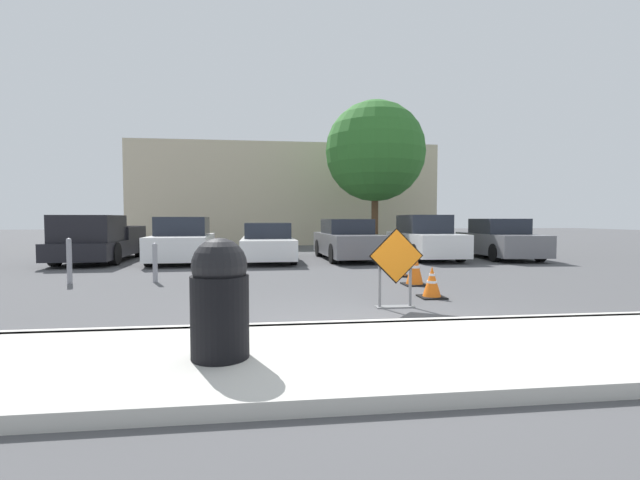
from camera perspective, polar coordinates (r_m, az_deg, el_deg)
name	(u,v)px	position (r m, az deg, el deg)	size (l,w,h in m)	color
ground_plane	(301,260)	(15.54, -2.55, -2.64)	(96.00, 96.00, 0.00)	#4C4C4F
sidewalk_strip	(384,355)	(4.64, 8.58, -14.90)	(24.63, 2.33, 0.14)	beige
curb_lip	(360,327)	(5.73, 5.39, -11.44)	(24.63, 0.20, 0.14)	beige
road_closed_sign	(396,264)	(7.19, 10.09, -3.20)	(0.93, 0.20, 1.33)	black
traffic_cone_nearest	(432,283)	(8.32, 14.70, -5.52)	(0.46, 0.46, 0.59)	black
traffic_cone_second	(415,267)	(9.80, 12.52, -3.57)	(0.51, 0.51, 0.82)	black
traffic_cone_third	(400,265)	(11.22, 10.57, -3.28)	(0.48, 0.48, 0.61)	black
pickup_truck	(98,241)	(16.49, -27.46, -0.14)	(2.13, 5.19, 1.60)	black
parked_car_nearest	(183,242)	(15.39, -17.82, -0.20)	(2.07, 4.21, 1.54)	white
parked_car_second	(268,243)	(15.21, -7.00, -0.41)	(1.88, 4.56, 1.34)	white
parked_car_third	(347,241)	(15.65, 3.63, -0.07)	(2.00, 4.59, 1.47)	slate
parked_car_fourth	(424,239)	(16.33, 13.72, 0.14)	(1.81, 4.35, 1.63)	white
parked_car_fifth	(499,240)	(17.44, 22.79, 0.00)	(2.04, 4.42, 1.49)	slate
trash_bin	(220,297)	(4.26, -13.22, -7.47)	(0.56, 0.56, 1.16)	black
bollard_nearest	(155,261)	(10.68, -21.14, -2.68)	(0.12, 0.12, 0.92)	gray
bollard_second	(69,260)	(11.28, -30.44, -2.28)	(0.12, 0.12, 1.05)	gray
building_facade_backdrop	(285,196)	(26.29, -4.65, 5.85)	(17.28, 5.00, 5.74)	beige
street_tree_behind_lot	(375,152)	(20.36, 7.37, 11.61)	(4.62, 4.62, 6.91)	#513823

